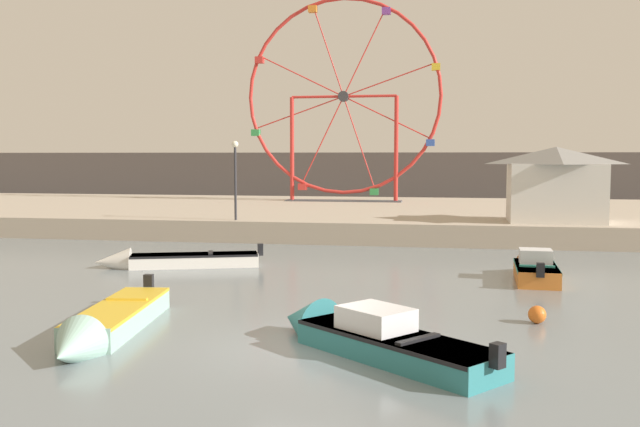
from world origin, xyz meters
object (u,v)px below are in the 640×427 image
motorboat_white_red_stripe (169,260)px  promenade_lamp_near (235,168)px  motorboat_teal_painted (362,335)px  motorboat_seafoam (106,324)px  motorboat_orange_hull (535,268)px  carnival_booth_white_ticket (555,183)px  ferris_wheel_red_frame (344,100)px  mooring_buoy_orange (537,315)px

motorboat_white_red_stripe → promenade_lamp_near: 8.77m
motorboat_teal_painted → motorboat_seafoam: 5.85m
motorboat_teal_painted → motorboat_white_red_stripe: motorboat_teal_painted is taller
motorboat_orange_hull → carnival_booth_white_ticket: 10.33m
motorboat_white_red_stripe → ferris_wheel_red_frame: size_ratio=0.44×
mooring_buoy_orange → motorboat_orange_hull: bearing=83.7°
promenade_lamp_near → mooring_buoy_orange: bearing=-50.6°
ferris_wheel_red_frame → motorboat_white_red_stripe: bearing=-98.0°
motorboat_teal_painted → motorboat_white_red_stripe: 12.86m
motorboat_teal_painted → motorboat_orange_hull: motorboat_orange_hull is taller
ferris_wheel_red_frame → mooring_buoy_orange: ferris_wheel_red_frame is taller
motorboat_teal_painted → motorboat_seafoam: motorboat_teal_painted is taller
motorboat_orange_hull → ferris_wheel_red_frame: ferris_wheel_red_frame is taller
motorboat_teal_painted → promenade_lamp_near: (-8.23, 17.96, 3.19)m
motorboat_seafoam → mooring_buoy_orange: 10.29m
motorboat_white_red_stripe → carnival_booth_white_ticket: bearing=-165.6°
ferris_wheel_red_frame → mooring_buoy_orange: size_ratio=30.99×
motorboat_orange_hull → motorboat_white_red_stripe: size_ratio=0.70×
motorboat_teal_painted → mooring_buoy_orange: 5.05m
motorboat_orange_hull → mooring_buoy_orange: 6.72m
carnival_booth_white_ticket → motorboat_white_red_stripe: bearing=-146.1°
ferris_wheel_red_frame → promenade_lamp_near: bearing=-102.0°
motorboat_orange_hull → carnival_booth_white_ticket: bearing=-9.0°
motorboat_seafoam → carnival_booth_white_ticket: bearing=140.1°
motorboat_seafoam → motorboat_orange_hull: 14.39m
motorboat_white_red_stripe → motorboat_orange_hull: bearing=161.3°
ferris_wheel_red_frame → promenade_lamp_near: ferris_wheel_red_frame is taller
motorboat_seafoam → carnival_booth_white_ticket: 23.43m
promenade_lamp_near → carnival_booth_white_ticket: bearing=6.3°
motorboat_seafoam → motorboat_orange_hull: motorboat_orange_hull is taller
motorboat_orange_hull → mooring_buoy_orange: (-0.74, -6.68, -0.12)m
mooring_buoy_orange → carnival_booth_white_ticket: bearing=80.4°
motorboat_orange_hull → motorboat_teal_painted: bearing=157.2°
motorboat_seafoam → motorboat_white_red_stripe: motorboat_seafoam is taller
motorboat_orange_hull → motorboat_white_red_stripe: 13.02m
motorboat_teal_painted → mooring_buoy_orange: size_ratio=12.27×
motorboat_seafoam → ferris_wheel_red_frame: ferris_wheel_red_frame is taller
motorboat_white_red_stripe → promenade_lamp_near: size_ratio=1.59×
carnival_booth_white_ticket → promenade_lamp_near: size_ratio=1.23×
motorboat_white_red_stripe → carnival_booth_white_ticket: size_ratio=1.29×
motorboat_orange_hull → promenade_lamp_near: (-12.93, 8.15, 3.18)m
motorboat_teal_painted → motorboat_seafoam: size_ratio=0.89×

